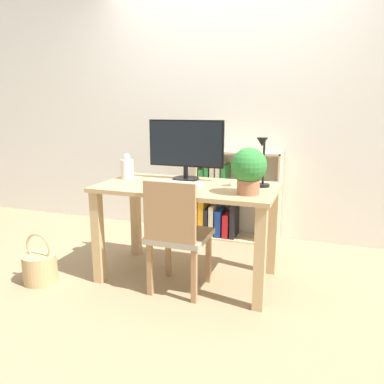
{
  "coord_description": "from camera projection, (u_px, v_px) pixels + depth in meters",
  "views": [
    {
      "loc": [
        0.93,
        -2.52,
        1.28
      ],
      "look_at": [
        0.0,
        0.1,
        0.65
      ],
      "focal_mm": 35.0,
      "sensor_mm": 36.0,
      "label": 1
    }
  ],
  "objects": [
    {
      "name": "desk",
      "position": [
        187.0,
        203.0,
        2.77
      ],
      "size": [
        1.3,
        0.7,
        0.73
      ],
      "color": "tan",
      "rests_on": "ground_plane"
    },
    {
      "name": "basket",
      "position": [
        40.0,
        267.0,
        2.8
      ],
      "size": [
        0.25,
        0.25,
        0.38
      ],
      "color": "tan",
      "rests_on": "ground_plane"
    },
    {
      "name": "potted_plant",
      "position": [
        249.0,
        169.0,
        2.42
      ],
      "size": [
        0.23,
        0.23,
        0.31
      ],
      "color": "#9E6647",
      "rests_on": "desk"
    },
    {
      "name": "keyboard",
      "position": [
        174.0,
        183.0,
        2.78
      ],
      "size": [
        0.41,
        0.13,
        0.02
      ],
      "color": "silver",
      "rests_on": "desk"
    },
    {
      "name": "chair",
      "position": [
        177.0,
        233.0,
        2.57
      ],
      "size": [
        0.4,
        0.4,
        0.82
      ],
      "rotation": [
        0.0,
        0.0,
        -0.01
      ],
      "color": "#9E937F",
      "rests_on": "ground_plane"
    },
    {
      "name": "vase",
      "position": [
        127.0,
        168.0,
        2.98
      ],
      "size": [
        0.1,
        0.1,
        0.2
      ],
      "color": "silver",
      "rests_on": "desk"
    },
    {
      "name": "desk_lamp",
      "position": [
        262.0,
        157.0,
        2.59
      ],
      "size": [
        0.1,
        0.19,
        0.36
      ],
      "color": "black",
      "rests_on": "desk"
    },
    {
      "name": "wall_back",
      "position": [
        228.0,
        106.0,
        3.7
      ],
      "size": [
        8.0,
        0.05,
        2.6
      ],
      "color": "silver",
      "rests_on": "ground_plane"
    },
    {
      "name": "bookshelf",
      "position": [
        224.0,
        201.0,
        3.73
      ],
      "size": [
        0.81,
        0.28,
        0.88
      ],
      "color": "#D8BC8C",
      "rests_on": "ground_plane"
    },
    {
      "name": "ground_plane",
      "position": [
        188.0,
        277.0,
        2.9
      ],
      "size": [
        10.0,
        10.0,
        0.0
      ],
      "primitive_type": "plane",
      "color": "#997F5B"
    },
    {
      "name": "monitor",
      "position": [
        186.0,
        146.0,
        2.9
      ],
      "size": [
        0.61,
        0.21,
        0.47
      ],
      "color": "black",
      "rests_on": "desk"
    }
  ]
}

